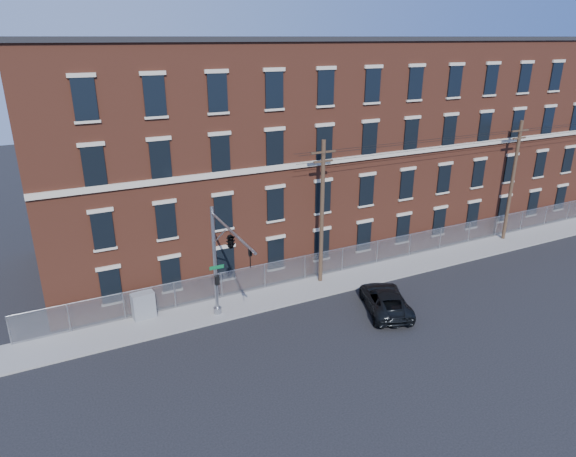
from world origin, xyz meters
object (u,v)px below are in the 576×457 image
(pickup_truck, at_px, (385,300))
(utility_cabinet, at_px, (143,305))
(traffic_signal_mast, at_px, (227,249))
(utility_pole_near, at_px, (322,211))

(pickup_truck, height_order, utility_cabinet, utility_cabinet)
(traffic_signal_mast, bearing_deg, pickup_truck, -10.74)
(utility_cabinet, bearing_deg, traffic_signal_mast, -49.24)
(pickup_truck, bearing_deg, traffic_signal_mast, 9.95)
(traffic_signal_mast, height_order, utility_cabinet, traffic_signal_mast)
(traffic_signal_mast, relative_size, pickup_truck, 1.32)
(utility_pole_near, distance_m, pickup_truck, 7.20)
(traffic_signal_mast, xyz_separation_m, utility_pole_near, (8.00, 3.42, -0.05))
(pickup_truck, bearing_deg, utility_pole_near, -51.32)
(traffic_signal_mast, height_order, pickup_truck, traffic_signal_mast)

